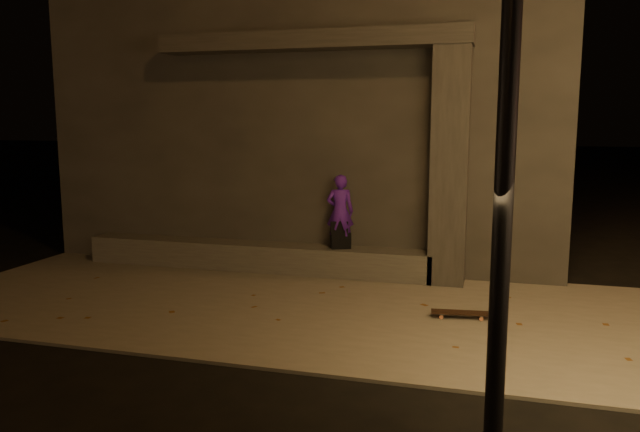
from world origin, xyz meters
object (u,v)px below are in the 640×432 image
(backpack, at_px, (341,239))
(skateboard, at_px, (461,313))
(skateboarder, at_px, (340,212))
(column, at_px, (450,167))

(backpack, xyz_separation_m, skateboard, (2.02, -1.76, -0.54))
(skateboarder, relative_size, backpack, 2.66)
(skateboard, bearing_deg, backpack, 132.09)
(column, height_order, backpack, column)
(skateboarder, relative_size, skateboard, 1.57)
(skateboarder, xyz_separation_m, backpack, (0.01, 0.00, -0.45))
(backpack, bearing_deg, skateboarder, 157.79)
(column, bearing_deg, backpack, 180.00)
(backpack, relative_size, skateboard, 0.59)
(skateboarder, height_order, skateboard, skateboarder)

